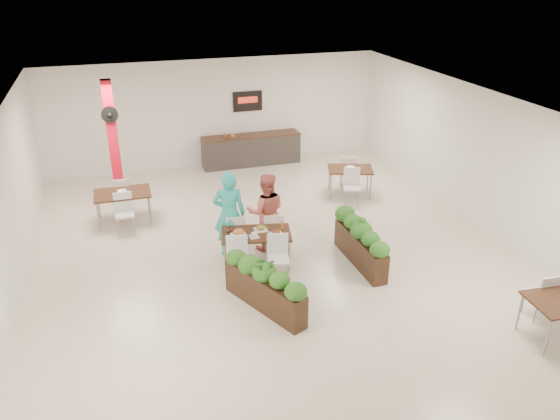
{
  "coord_description": "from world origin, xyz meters",
  "views": [
    {
      "loc": [
        -2.96,
        -9.84,
        5.79
      ],
      "look_at": [
        0.1,
        -0.14,
        1.1
      ],
      "focal_mm": 35.0,
      "sensor_mm": 36.0,
      "label": 1
    }
  ],
  "objects_px": {
    "red_column": "(113,143)",
    "diner_woman": "(266,212)",
    "service_counter": "(251,149)",
    "side_table_a": "(123,197)",
    "planter_left": "(264,284)",
    "diner_man": "(229,214)",
    "planter_right": "(361,242)",
    "main_table": "(256,238)",
    "side_table_b": "(350,173)"
  },
  "relations": [
    {
      "from": "planter_left",
      "to": "red_column",
      "type": "bearing_deg",
      "value": 111.89
    },
    {
      "from": "planter_left",
      "to": "side_table_a",
      "type": "relative_size",
      "value": 1.15
    },
    {
      "from": "diner_man",
      "to": "planter_right",
      "type": "bearing_deg",
      "value": 165.89
    },
    {
      "from": "diner_woman",
      "to": "side_table_a",
      "type": "xyz_separation_m",
      "value": [
        -2.88,
        2.33,
        -0.23
      ]
    },
    {
      "from": "service_counter",
      "to": "diner_man",
      "type": "relative_size",
      "value": 1.59
    },
    {
      "from": "red_column",
      "to": "diner_woman",
      "type": "bearing_deg",
      "value": -49.75
    },
    {
      "from": "planter_left",
      "to": "side_table_a",
      "type": "bearing_deg",
      "value": 116.18
    },
    {
      "from": "side_table_a",
      "to": "diner_woman",
      "type": "bearing_deg",
      "value": -38.23
    },
    {
      "from": "red_column",
      "to": "side_table_b",
      "type": "distance_m",
      "value": 6.11
    },
    {
      "from": "service_counter",
      "to": "main_table",
      "type": "bearing_deg",
      "value": -103.87
    },
    {
      "from": "service_counter",
      "to": "diner_woman",
      "type": "bearing_deg",
      "value": -101.31
    },
    {
      "from": "diner_woman",
      "to": "planter_right",
      "type": "distance_m",
      "value": 2.1
    },
    {
      "from": "planter_right",
      "to": "diner_man",
      "type": "bearing_deg",
      "value": 153.74
    },
    {
      "from": "main_table",
      "to": "diner_man",
      "type": "relative_size",
      "value": 0.98
    },
    {
      "from": "diner_woman",
      "to": "side_table_b",
      "type": "xyz_separation_m",
      "value": [
        2.96,
        2.21,
        -0.24
      ]
    },
    {
      "from": "main_table",
      "to": "planter_right",
      "type": "height_order",
      "value": "planter_right"
    },
    {
      "from": "red_column",
      "to": "main_table",
      "type": "distance_m",
      "value": 4.93
    },
    {
      "from": "diner_woman",
      "to": "service_counter",
      "type": "bearing_deg",
      "value": -89.17
    },
    {
      "from": "service_counter",
      "to": "diner_man",
      "type": "distance_m",
      "value": 5.66
    },
    {
      "from": "red_column",
      "to": "side_table_a",
      "type": "bearing_deg",
      "value": -87.5
    },
    {
      "from": "red_column",
      "to": "service_counter",
      "type": "height_order",
      "value": "red_column"
    },
    {
      "from": "planter_right",
      "to": "side_table_b",
      "type": "bearing_deg",
      "value": 69.27
    },
    {
      "from": "main_table",
      "to": "red_column",
      "type": "bearing_deg",
      "value": 121.49
    },
    {
      "from": "service_counter",
      "to": "diner_woman",
      "type": "distance_m",
      "value": 5.45
    },
    {
      "from": "service_counter",
      "to": "side_table_b",
      "type": "height_order",
      "value": "service_counter"
    },
    {
      "from": "main_table",
      "to": "side_table_a",
      "type": "xyz_separation_m",
      "value": [
        -2.47,
        2.99,
        0.0
      ]
    },
    {
      "from": "diner_man",
      "to": "side_table_b",
      "type": "distance_m",
      "value": 4.38
    },
    {
      "from": "planter_right",
      "to": "diner_woman",
      "type": "bearing_deg",
      "value": 143.88
    },
    {
      "from": "service_counter",
      "to": "planter_left",
      "type": "bearing_deg",
      "value": -103.0
    },
    {
      "from": "main_table",
      "to": "planter_left",
      "type": "relative_size",
      "value": 0.98
    },
    {
      "from": "diner_woman",
      "to": "red_column",
      "type": "bearing_deg",
      "value": -37.6
    },
    {
      "from": "side_table_a",
      "to": "red_column",
      "type": "bearing_deg",
      "value": 93.25
    },
    {
      "from": "diner_man",
      "to": "planter_right",
      "type": "xyz_separation_m",
      "value": [
        2.47,
        -1.22,
        -0.44
      ]
    },
    {
      "from": "service_counter",
      "to": "side_table_a",
      "type": "relative_size",
      "value": 1.85
    },
    {
      "from": "red_column",
      "to": "side_table_a",
      "type": "distance_m",
      "value": 1.51
    },
    {
      "from": "diner_man",
      "to": "planter_left",
      "type": "height_order",
      "value": "diner_man"
    },
    {
      "from": "service_counter",
      "to": "main_table",
      "type": "distance_m",
      "value": 6.16
    },
    {
      "from": "red_column",
      "to": "side_table_b",
      "type": "bearing_deg",
      "value": -12.03
    },
    {
      "from": "planter_left",
      "to": "service_counter",
      "type": "bearing_deg",
      "value": 77.0
    },
    {
      "from": "diner_man",
      "to": "planter_right",
      "type": "relative_size",
      "value": 0.95
    },
    {
      "from": "planter_right",
      "to": "side_table_b",
      "type": "distance_m",
      "value": 3.66
    },
    {
      "from": "planter_left",
      "to": "side_table_a",
      "type": "distance_m",
      "value": 5.03
    },
    {
      "from": "side_table_b",
      "to": "service_counter",
      "type": "bearing_deg",
      "value": 140.21
    },
    {
      "from": "main_table",
      "to": "side_table_b",
      "type": "relative_size",
      "value": 1.1
    },
    {
      "from": "side_table_a",
      "to": "service_counter",
      "type": "bearing_deg",
      "value": 37.93
    },
    {
      "from": "service_counter",
      "to": "side_table_b",
      "type": "xyz_separation_m",
      "value": [
        1.9,
        -3.12,
        0.14
      ]
    },
    {
      "from": "diner_man",
      "to": "service_counter",
      "type": "bearing_deg",
      "value": -97.16
    },
    {
      "from": "service_counter",
      "to": "planter_right",
      "type": "relative_size",
      "value": 1.51
    },
    {
      "from": "red_column",
      "to": "service_counter",
      "type": "distance_m",
      "value": 4.56
    },
    {
      "from": "service_counter",
      "to": "planter_right",
      "type": "xyz_separation_m",
      "value": [
        0.6,
        -6.55,
        0.01
      ]
    }
  ]
}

